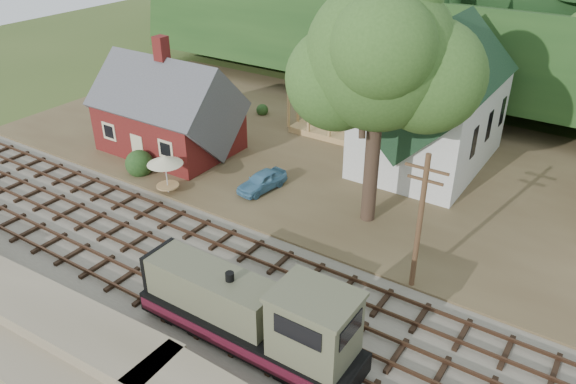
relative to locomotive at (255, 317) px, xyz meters
The scene contains 15 objects.
ground 4.51m from the locomotive, 132.08° to the left, with size 140.00×140.00×0.00m, color #384C1E.
railroad_bed 4.48m from the locomotive, 132.08° to the left, with size 64.00×11.00×0.16m, color #726B5B.
village_flat 21.26m from the locomotive, 97.35° to the left, with size 64.00×26.00×0.30m, color brown.
hillside 45.13m from the locomotive, 93.45° to the left, with size 70.00×28.00×8.00m, color #1E3F19.
ridge 61.09m from the locomotive, 92.54° to the left, with size 80.00×20.00×12.00m, color black.
depot 23.40m from the locomotive, 143.19° to the left, with size 10.80×7.41×9.00m.
church 22.91m from the locomotive, 91.79° to the left, with size 8.40×15.17×13.00m.
timber_frame 26.51m from the locomotive, 109.21° to the left, with size 8.20×6.20×6.99m.
lattice_tower 33.19m from the locomotive, 105.69° to the left, with size 3.20×3.20×12.12m.
big_tree 15.46m from the locomotive, 92.38° to the left, with size 10.90×8.40×14.70m.
telegraph_pole_near 9.52m from the locomotive, 62.39° to the left, with size 2.20×0.28×8.00m.
locomotive is the anchor object (origin of this frame).
car_blue 15.10m from the locomotive, 124.69° to the left, with size 1.58×3.93×1.34m, color #538FB3.
car_green 26.30m from the locomotive, 150.65° to the left, with size 1.39×3.99×1.32m, color #87AD78.
patio_set 16.22m from the locomotive, 148.37° to the left, with size 2.45×2.45×2.73m.
Camera 1 is at (14.64, -18.37, 19.17)m, focal length 35.00 mm.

